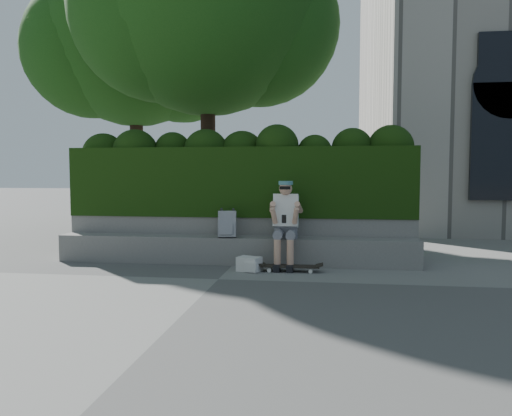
# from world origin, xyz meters

# --- Properties ---
(ground) EXTENTS (80.00, 80.00, 0.00)m
(ground) POSITION_xyz_m (0.00, 0.00, 0.00)
(ground) COLOR slate
(ground) RESTS_ON ground
(bench_ledge) EXTENTS (6.00, 0.45, 0.45)m
(bench_ledge) POSITION_xyz_m (0.00, 1.25, 0.23)
(bench_ledge) COLOR gray
(bench_ledge) RESTS_ON ground
(planter_wall) EXTENTS (6.00, 0.50, 0.75)m
(planter_wall) POSITION_xyz_m (0.00, 1.73, 0.38)
(planter_wall) COLOR gray
(planter_wall) RESTS_ON ground
(hedge) EXTENTS (6.00, 1.00, 1.20)m
(hedge) POSITION_xyz_m (0.00, 1.95, 1.35)
(hedge) COLOR black
(hedge) RESTS_ON planter_wall
(tree_right) EXTENTS (4.76, 4.76, 7.53)m
(tree_right) POSITION_xyz_m (-3.61, 6.19, 5.14)
(tree_right) COLOR black
(tree_right) RESTS_ON ground
(person) EXTENTS (0.40, 0.76, 1.38)m
(person) POSITION_xyz_m (0.87, 1.07, 0.75)
(person) COLOR slate
(person) RESTS_ON ground
(skateboard) EXTENTS (0.89, 0.24, 0.09)m
(skateboard) POSITION_xyz_m (0.97, 0.69, 0.08)
(skateboard) COLOR black
(skateboard) RESTS_ON ground
(backpack_plaid) EXTENTS (0.31, 0.19, 0.43)m
(backpack_plaid) POSITION_xyz_m (-0.10, 1.15, 0.67)
(backpack_plaid) COLOR #ABACB0
(backpack_plaid) RESTS_ON bench_ledge
(backpack_ground) EXTENTS (0.40, 0.34, 0.22)m
(backpack_ground) POSITION_xyz_m (0.34, 0.64, 0.11)
(backpack_ground) COLOR silver
(backpack_ground) RESTS_ON ground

